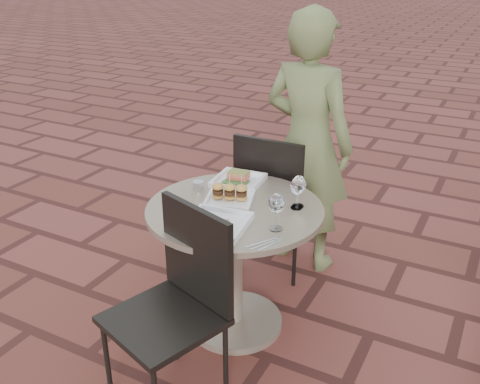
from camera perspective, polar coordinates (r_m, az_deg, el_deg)
The scene contains 13 objects.
ground at distance 3.32m, azimuth -0.52°, elevation -10.73°, with size 60.00×60.00×0.00m, color brown.
cafe_table at distance 2.81m, azimuth -0.54°, elevation -6.12°, with size 0.90×0.90×0.73m.
chair_far at distance 3.28m, azimuth 3.69°, elevation -0.18°, with size 0.44×0.44×0.93m.
chair_near at distance 2.39m, azimuth -6.48°, elevation -10.61°, with size 0.56×0.56×0.93m.
diner at distance 3.34m, azimuth 7.22°, elevation 5.14°, with size 0.60×0.39×1.64m, color #576135.
plate_salmon at distance 2.97m, azimuth -0.19°, elevation 1.32°, with size 0.28×0.28×0.07m.
plate_sliders at distance 2.74m, azimuth -1.11°, elevation -0.39°, with size 0.30×0.30×0.15m.
plate_tuna at distance 2.50m, azimuth -2.56°, elevation -3.36°, with size 0.32×0.32×0.03m.
wine_glass_right at distance 2.44m, azimuth 3.91°, elevation -1.31°, with size 0.08×0.08×0.18m.
wine_glass_mid at distance 2.65m, azimuth 6.12°, elevation 0.53°, with size 0.07×0.07×0.16m.
wine_glass_far at distance 2.67m, azimuth 6.31°, elevation 0.77°, with size 0.07×0.07×0.17m.
steel_ramekin at distance 2.90m, azimuth -4.47°, elevation 0.71°, with size 0.06×0.06×0.05m, color silver.
cutlery_set at distance 2.37m, azimuth 2.79°, elevation -5.54°, with size 0.08×0.18×0.00m, color silver, non-canonical shape.
Camera 1 is at (1.30, -2.39, 1.92)m, focal length 40.00 mm.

